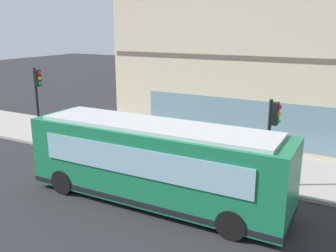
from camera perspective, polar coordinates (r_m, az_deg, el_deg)
name	(u,v)px	position (r m, az deg, el deg)	size (l,w,h in m)	color
ground	(185,207)	(14.13, 2.63, -12.28)	(120.00, 120.00, 0.00)	#262628
sidewalk_curb	(230,163)	(18.32, 9.46, -5.64)	(4.71, 40.00, 0.15)	#9E9991
building_corner	(270,60)	(23.90, 15.48, 9.71)	(9.17, 16.74, 8.97)	beige
city_bus_nearside	(155,163)	(13.92, -2.00, -5.70)	(2.65, 10.05, 3.07)	#197247
traffic_light_near_corner	(273,127)	(15.11, 15.80, -0.15)	(0.32, 0.49, 3.61)	black
traffic_light_down_block	(38,91)	(21.82, -19.41, 5.13)	(0.32, 0.49, 4.16)	black
fire_hydrant	(200,147)	(19.07, 4.99, -3.25)	(0.35, 0.35, 0.74)	yellow
pedestrian_by_light_pole	(244,151)	(16.71, 11.61, -3.73)	(0.32, 0.32, 1.80)	#3359A5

